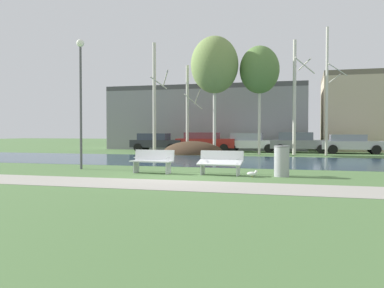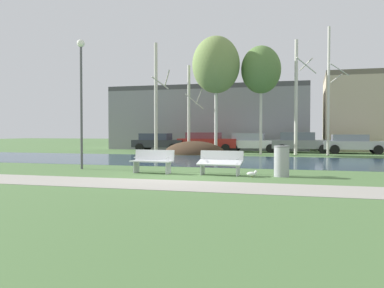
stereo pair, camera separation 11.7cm
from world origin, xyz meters
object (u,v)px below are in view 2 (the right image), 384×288
object	(u,v)px
bench_right	(220,162)
streetlamp	(81,83)
parked_wagon_fourth_grey	(301,142)
trash_bin	(282,161)
seagull	(252,174)
parked_sedan_second_red	(207,141)
parked_hatch_third_white	(252,142)
parked_suv_fifth_silver	(353,143)
bench_left	(152,161)
parked_van_nearest_dark	(158,142)

from	to	relation	value
bench_right	streetlamp	distance (m)	6.87
parked_wagon_fourth_grey	trash_bin	bearing A→B (deg)	-91.04
bench_right	trash_bin	distance (m)	2.14
trash_bin	bench_right	bearing A→B (deg)	-176.98
seagull	parked_sedan_second_red	distance (m)	18.25
parked_hatch_third_white	parked_suv_fifth_silver	world-z (taller)	parked_hatch_third_white
seagull	trash_bin	bearing A→B (deg)	29.60
bench_left	parked_van_nearest_dark	size ratio (longest dim) A/B	0.39
parked_sedan_second_red	parked_wagon_fourth_grey	size ratio (longest dim) A/B	1.05
seagull	streetlamp	distance (m)	8.14
seagull	parked_sedan_second_red	bearing A→B (deg)	108.57
bench_right	parked_van_nearest_dark	world-z (taller)	parked_van_nearest_dark
seagull	parked_wagon_fourth_grey	world-z (taller)	parked_wagon_fourth_grey
parked_suv_fifth_silver	parked_wagon_fourth_grey	bearing A→B (deg)	175.76
bench_left	bench_right	bearing A→B (deg)	0.00
bench_left	streetlamp	bearing A→B (deg)	166.30
streetlamp	parked_suv_fifth_silver	xyz separation A→B (m)	(12.09, 15.88, -2.85)
parked_sedan_second_red	parked_suv_fifth_silver	size ratio (longest dim) A/B	1.08
trash_bin	parked_van_nearest_dark	world-z (taller)	parked_van_nearest_dark
streetlamp	parked_suv_fifth_silver	world-z (taller)	streetlamp
bench_left	bench_right	distance (m)	2.59
seagull	bench_left	bearing A→B (deg)	173.60
trash_bin	parked_hatch_third_white	distance (m)	17.35
seagull	streetlamp	xyz separation A→B (m)	(-7.26, 1.27, 3.45)
bench_right	parked_van_nearest_dark	size ratio (longest dim) A/B	0.39
parked_sedan_second_red	parked_hatch_third_white	distance (m)	3.42
bench_right	seagull	size ratio (longest dim) A/B	4.15
bench_left	parked_sedan_second_red	xyz separation A→B (m)	(-2.03, 16.87, 0.32)
bench_left	bench_right	xyz separation A→B (m)	(2.59, 0.00, 0.00)
parked_hatch_third_white	parked_wagon_fourth_grey	distance (m)	3.65
bench_left	seagull	world-z (taller)	bench_left
parked_wagon_fourth_grey	parked_sedan_second_red	bearing A→B (deg)	-178.97
parked_suv_fifth_silver	streetlamp	bearing A→B (deg)	-127.28
bench_left	parked_suv_fifth_silver	xyz separation A→B (m)	(8.61, 16.73, 0.26)
parked_suv_fifth_silver	bench_right	bearing A→B (deg)	-109.80
bench_left	parked_suv_fifth_silver	size ratio (longest dim) A/B	0.38
bench_left	seagull	size ratio (longest dim) A/B	4.15
bench_right	parked_wagon_fourth_grey	distance (m)	17.17
parked_sedan_second_red	seagull	bearing A→B (deg)	-71.43
bench_right	parked_hatch_third_white	bearing A→B (deg)	94.01
seagull	streetlamp	size ratio (longest dim) A/B	0.07
bench_right	parked_hatch_third_white	world-z (taller)	parked_hatch_third_white
parked_van_nearest_dark	parked_sedan_second_red	bearing A→B (deg)	6.37
trash_bin	parked_suv_fifth_silver	xyz separation A→B (m)	(3.89, 16.62, 0.18)
parked_van_nearest_dark	parked_suv_fifth_silver	bearing A→B (deg)	1.16
parked_sedan_second_red	parked_hatch_third_white	world-z (taller)	parked_sedan_second_red
bench_right	seagull	bearing A→B (deg)	-19.54
parked_sedan_second_red	parked_suv_fifth_silver	distance (m)	10.64
bench_left	streetlamp	distance (m)	4.74
parked_van_nearest_dark	parked_sedan_second_red	distance (m)	3.90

